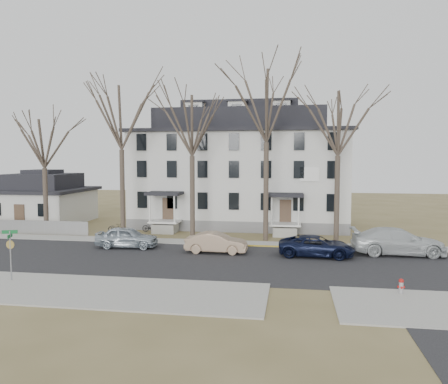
% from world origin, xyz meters
% --- Properties ---
extents(ground, '(120.00, 120.00, 0.00)m').
position_xyz_m(ground, '(0.00, 0.00, 0.00)').
color(ground, olive).
rests_on(ground, ground).
extents(main_road, '(120.00, 10.00, 0.04)m').
position_xyz_m(main_road, '(0.00, 2.00, 0.00)').
color(main_road, '#27272A').
rests_on(main_road, ground).
extents(far_sidewalk, '(120.00, 2.00, 0.08)m').
position_xyz_m(far_sidewalk, '(0.00, 8.00, 0.00)').
color(far_sidewalk, '#A09F97').
rests_on(far_sidewalk, ground).
extents(near_sidewalk_left, '(20.00, 5.00, 0.08)m').
position_xyz_m(near_sidewalk_left, '(-8.00, -5.00, 0.00)').
color(near_sidewalk_left, '#A09F97').
rests_on(near_sidewalk_left, ground).
extents(yellow_curb, '(14.00, 0.25, 0.06)m').
position_xyz_m(yellow_curb, '(5.00, 7.10, 0.00)').
color(yellow_curb, gold).
rests_on(yellow_curb, ground).
extents(boarding_house, '(20.80, 12.36, 12.05)m').
position_xyz_m(boarding_house, '(-2.00, 17.95, 5.38)').
color(boarding_house, slate).
rests_on(boarding_house, ground).
extents(small_house, '(8.70, 8.70, 5.00)m').
position_xyz_m(small_house, '(-22.00, 16.00, 2.25)').
color(small_house, silver).
rests_on(small_house, ground).
extents(fence, '(14.00, 0.06, 1.20)m').
position_xyz_m(fence, '(-21.00, 9.50, 0.00)').
color(fence, gray).
rests_on(fence, ground).
extents(tree_far_left, '(8.40, 8.40, 13.72)m').
position_xyz_m(tree_far_left, '(-11.00, 9.80, 10.34)').
color(tree_far_left, '#473B31').
rests_on(tree_far_left, ground).
extents(tree_mid_left, '(7.80, 7.80, 12.74)m').
position_xyz_m(tree_mid_left, '(-5.00, 9.80, 9.60)').
color(tree_mid_left, '#473B31').
rests_on(tree_mid_left, ground).
extents(tree_center, '(9.00, 9.00, 14.70)m').
position_xyz_m(tree_center, '(1.00, 9.80, 11.08)').
color(tree_center, '#473B31').
rests_on(tree_center, ground).
extents(tree_mid_right, '(7.80, 7.80, 12.74)m').
position_xyz_m(tree_mid_right, '(6.50, 9.80, 9.60)').
color(tree_mid_right, '#473B31').
rests_on(tree_mid_right, ground).
extents(tree_bungalow, '(6.60, 6.60, 10.78)m').
position_xyz_m(tree_bungalow, '(-18.00, 9.80, 8.12)').
color(tree_bungalow, '#473B31').
rests_on(tree_bungalow, ground).
extents(car_silver, '(4.62, 2.08, 1.54)m').
position_xyz_m(car_silver, '(-8.86, 5.22, 0.77)').
color(car_silver, '#A8B5C0').
rests_on(car_silver, ground).
extents(car_tan, '(4.29, 1.51, 1.41)m').
position_xyz_m(car_tan, '(-2.10, 4.54, 0.71)').
color(car_tan, '#967C62').
rests_on(car_tan, ground).
extents(car_navy, '(5.10, 2.54, 1.39)m').
position_xyz_m(car_navy, '(4.71, 4.50, 0.69)').
color(car_navy, black).
rests_on(car_navy, ground).
extents(car_white, '(6.26, 2.69, 1.80)m').
position_xyz_m(car_white, '(10.21, 5.92, 0.90)').
color(car_white, silver).
rests_on(car_white, ground).
extents(bicycle_left, '(1.97, 1.43, 0.99)m').
position_xyz_m(bicycle_left, '(-11.90, 10.30, 0.49)').
color(bicycle_left, black).
rests_on(bicycle_left, ground).
extents(bicycle_right, '(1.59, 0.52, 0.95)m').
position_xyz_m(bicycle_right, '(-9.29, 11.95, 0.47)').
color(bicycle_right, black).
rests_on(bicycle_right, ground).
extents(fire_hydrant, '(0.33, 0.31, 0.80)m').
position_xyz_m(fire_hydrant, '(8.32, -3.16, 0.40)').
color(fire_hydrant, '#B7B7BA').
rests_on(fire_hydrant, ground).
extents(street_sign, '(0.79, 0.79, 2.78)m').
position_xyz_m(street_sign, '(-11.72, -4.00, 1.82)').
color(street_sign, gray).
rests_on(street_sign, ground).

